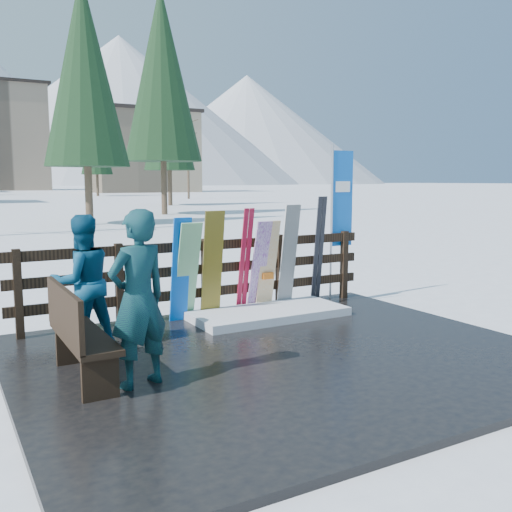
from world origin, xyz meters
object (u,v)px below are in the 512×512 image
snowboard_2 (212,265)px  rental_flag (340,204)px  person_front (138,299)px  snowboard_5 (268,266)px  snowboard_3 (259,267)px  snowboard_4 (288,257)px  person_back (82,282)px  snowboard_0 (180,270)px  bench (76,331)px  snowboard_1 (187,272)px

snowboard_2 → rental_flag: rental_flag is taller
rental_flag → person_front: (-4.32, -2.43, -0.74)m
snowboard_5 → person_front: 3.50m
snowboard_3 → snowboard_4: size_ratio=0.88×
snowboard_2 → person_front: 2.82m
person_front → person_back: person_front is taller
snowboard_3 → rental_flag: size_ratio=0.56×
snowboard_0 → snowboard_4: 1.81m
snowboard_4 → snowboard_5: snowboard_4 is taller
person_back → person_front: bearing=87.5°
person_front → person_back: 1.57m
snowboard_5 → person_back: person_back is taller
person_front → snowboard_5: bearing=-157.8°
bench → rental_flag: size_ratio=0.58×
snowboard_4 → snowboard_5: (-0.38, 0.00, -0.12)m
snowboard_3 → rental_flag: rental_flag is taller
snowboard_4 → snowboard_1: bearing=-180.0°
snowboard_1 → person_back: size_ratio=0.92×
snowboard_1 → snowboard_4: bearing=0.0°
snowboard_4 → person_back: snowboard_4 is taller
snowboard_3 → snowboard_5: snowboard_3 is taller
snowboard_2 → person_front: bearing=-129.9°
rental_flag → snowboard_3: bearing=-171.1°
snowboard_2 → snowboard_3: size_ratio=1.10×
bench → rental_flag: bearing=22.6°
snowboard_5 → person_front: size_ratio=0.82×
snowboard_1 → snowboard_2: bearing=0.0°
snowboard_4 → snowboard_5: 0.40m
snowboard_5 → snowboard_2: bearing=-180.0°
snowboard_4 → bench: bearing=-154.4°
snowboard_0 → snowboard_1: snowboard_0 is taller
person_front → snowboard_0: bearing=-137.3°
snowboard_3 → person_front: size_ratio=0.83×
person_back → snowboard_2: bearing=-172.4°
bench → snowboard_5: 3.70m
snowboard_1 → person_front: person_front is taller
snowboard_4 → rental_flag: rental_flag is taller
snowboard_1 → snowboard_3: (1.17, 0.00, -0.01)m
snowboard_1 → rental_flag: bearing=5.3°
bench → person_front: size_ratio=0.86×
bench → snowboard_1: size_ratio=1.02×
rental_flag → person_front: size_ratio=1.49×
bench → snowboard_3: 3.56m
person_front → person_back: size_ratio=1.08×
snowboard_3 → snowboard_5: bearing=0.0°
snowboard_0 → snowboard_4: size_ratio=0.92×
bench → snowboard_0: bearing=43.7°
snowboard_0 → snowboard_3: 1.28m
snowboard_0 → snowboard_3: (1.28, 0.00, -0.05)m
snowboard_1 → snowboard_3: size_ratio=1.02×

